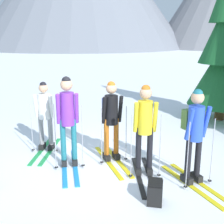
# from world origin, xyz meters

# --- Properties ---
(ground_plane) EXTENTS (400.00, 400.00, 0.00)m
(ground_plane) POSITION_xyz_m (0.00, 0.00, 0.00)
(ground_plane) COLOR white
(skier_in_white) EXTENTS (0.61, 1.67, 1.63)m
(skier_in_white) POSITION_xyz_m (-1.39, 0.48, 0.88)
(skier_in_white) COLOR green
(skier_in_white) RESTS_ON ground
(skier_in_purple) EXTENTS (0.89, 1.72, 1.87)m
(skier_in_purple) POSITION_xyz_m (-0.59, -0.22, 1.07)
(skier_in_purple) COLOR #1E84D1
(skier_in_purple) RESTS_ON ground
(skier_in_black) EXTENTS (1.12, 1.67, 1.73)m
(skier_in_black) POSITION_xyz_m (0.22, 0.21, 0.97)
(skier_in_black) COLOR yellow
(skier_in_black) RESTS_ON ground
(skier_in_yellow) EXTENTS (0.67, 1.70, 1.77)m
(skier_in_yellow) POSITION_xyz_m (0.97, -0.33, 1.01)
(skier_in_yellow) COLOR black
(skier_in_yellow) RESTS_ON ground
(skier_in_blue) EXTENTS (1.23, 1.61, 1.76)m
(skier_in_blue) POSITION_xyz_m (1.87, -0.51, 0.99)
(skier_in_blue) COLOR yellow
(skier_in_blue) RESTS_ON ground
(backpack_on_snow_front) EXTENTS (0.24, 0.32, 0.38)m
(backpack_on_snow_front) POSITION_xyz_m (1.23, -1.32, 0.19)
(backpack_on_snow_front) COLOR black
(backpack_on_snow_front) RESTS_ON ground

